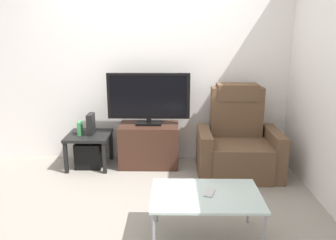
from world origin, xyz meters
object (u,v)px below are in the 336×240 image
Objects in this scene: television at (149,98)px; game_console at (91,124)px; recliner_armchair at (238,144)px; subwoofer_box at (90,154)px; cell_phone at (210,193)px; side_table at (89,139)px; tv_stand at (149,145)px; book_upright at (80,128)px; coffee_table at (206,197)px.

television is 3.92× the size of game_console.
subwoofer_box is (-1.88, 0.18, -0.21)m from recliner_armchair.
cell_phone is (1.38, -1.59, 0.26)m from subwoofer_box.
side_table is at bearing 173.36° from recliner_armchair.
television is 1.07m from subwoofer_box.
television reaches higher than cell_phone.
side_table is 0.20m from subwoofer_box.
tv_stand reaches higher than cell_phone.
book_upright is (-0.87, -0.07, 0.24)m from tv_stand.
book_upright is 2.16m from cell_phone.
game_console is (-1.84, 0.19, 0.19)m from recliner_armchair.
subwoofer_box is at bearing 11.31° from book_upright.
coffee_table is 6.00× the size of cell_phone.
book_upright is (-0.87, -0.09, -0.38)m from television.
recliner_armchair is 7.20× the size of cell_phone.
television is 6.07× the size of book_upright.
recliner_armchair is at bearing -12.63° from television.
book_upright is 0.65× the size of game_console.
game_console is 0.30× the size of coffee_table.
cell_phone is at bearing -48.93° from side_table.
game_console reaches higher than tv_stand.
recliner_armchair reaches higher than book_upright.
television is at bearing 5.69° from book_upright.
tv_stand is at bearing 4.46° from book_upright.
television is at bearing 166.24° from recliner_armchair.
recliner_armchair is 3.29× the size of subwoofer_box.
cell_phone is at bearing -48.93° from subwoofer_box.
television is 1.93× the size of side_table.
coffee_table is at bearing -49.87° from subwoofer_box.
coffee_table is at bearing -70.85° from television.
television reaches higher than coffee_table.
side_table is 2.03× the size of game_console.
tv_stand is 2.30× the size of subwoofer_box.
book_upright is (-1.98, 0.16, 0.15)m from recliner_armchair.
recliner_armchair is 1.20× the size of coffee_table.
television is 0.94m from side_table.
tv_stand is at bearing 109.35° from coffee_table.
subwoofer_box is at bearing 173.36° from recliner_armchair.
coffee_table is at bearing -70.65° from tv_stand.
television is at bearing 109.15° from coffee_table.
side_table is (-0.77, -0.07, -0.53)m from television.
book_upright is 0.19× the size of coffee_table.
book_upright is 0.15m from game_console.
game_console is (0.03, 0.01, 0.20)m from side_table.
television is 1.16× the size of coffee_table.
recliner_armchair reaches higher than game_console.
subwoofer_box is (-0.77, -0.05, -0.11)m from tv_stand.
coffee_table is (0.58, -1.67, -0.50)m from television.
recliner_armchair is 1.99m from book_upright.
tv_stand is 1.75m from cell_phone.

